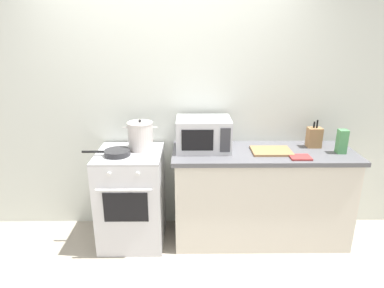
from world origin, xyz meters
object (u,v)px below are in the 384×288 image
object	(u,v)px
stove	(132,197)
cutting_board	(271,151)
frying_pan	(117,153)
pasta_box	(342,142)
knife_block	(314,137)
stock_pot	(141,136)
microwave	(203,134)
oven_mitt	(300,157)

from	to	relation	value
stove	cutting_board	xyz separation A→B (m)	(1.31, 0.00, 0.47)
frying_pan	pasta_box	world-z (taller)	pasta_box
cutting_board	knife_block	distance (m)	0.47
frying_pan	stock_pot	bearing A→B (deg)	38.50
stock_pot	frying_pan	bearing A→B (deg)	-141.50
stove	cutting_board	world-z (taller)	cutting_board
microwave	stove	bearing A→B (deg)	-173.44
knife_block	microwave	bearing A→B (deg)	-176.66
knife_block	stock_pot	bearing A→B (deg)	-178.02
microwave	knife_block	distance (m)	1.06
microwave	oven_mitt	distance (m)	0.89
knife_block	oven_mitt	bearing A→B (deg)	-126.03
stove	microwave	size ratio (longest dim) A/B	1.84
cutting_board	pasta_box	xyz separation A→B (m)	(0.63, -0.03, 0.10)
frying_pan	microwave	xyz separation A→B (m)	(0.78, 0.15, 0.12)
stock_pot	microwave	world-z (taller)	microwave
pasta_box	oven_mitt	distance (m)	0.44
cutting_board	frying_pan	bearing A→B (deg)	-176.95
pasta_box	knife_block	bearing A→B (deg)	138.26
frying_pan	knife_block	xyz separation A→B (m)	(1.85, 0.22, 0.07)
microwave	pasta_box	world-z (taller)	microwave
knife_block	oven_mitt	size ratio (longest dim) A/B	1.48
stock_pot	cutting_board	xyz separation A→B (m)	(1.21, -0.08, -0.12)
oven_mitt	cutting_board	bearing A→B (deg)	143.68
stock_pot	stove	bearing A→B (deg)	-140.71
microwave	oven_mitt	xyz separation A→B (m)	(0.84, -0.24, -0.14)
stock_pot	cutting_board	distance (m)	1.22
stove	frying_pan	distance (m)	0.50
stove	oven_mitt	bearing A→B (deg)	-5.92
frying_pan	pasta_box	bearing A→B (deg)	1.27
cutting_board	stove	bearing A→B (deg)	-179.95
cutting_board	knife_block	xyz separation A→B (m)	(0.44, 0.14, 0.09)
microwave	pasta_box	xyz separation A→B (m)	(1.25, -0.11, -0.04)
oven_mitt	stove	bearing A→B (deg)	174.08
stock_pot	frying_pan	world-z (taller)	stock_pot
microwave	frying_pan	bearing A→B (deg)	-168.96
frying_pan	oven_mitt	distance (m)	1.63
stove	stock_pot	bearing A→B (deg)	39.29
cutting_board	oven_mitt	world-z (taller)	cutting_board
stove	cutting_board	distance (m)	1.40
stove	oven_mitt	world-z (taller)	oven_mitt
frying_pan	pasta_box	distance (m)	2.04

